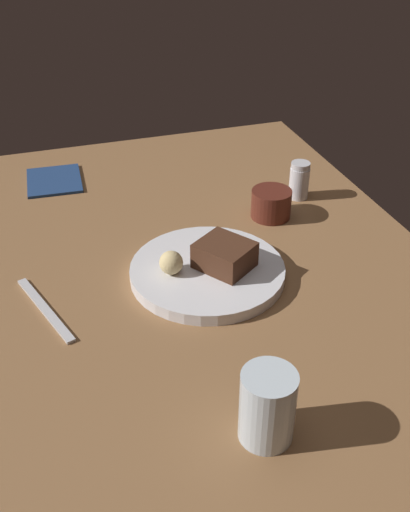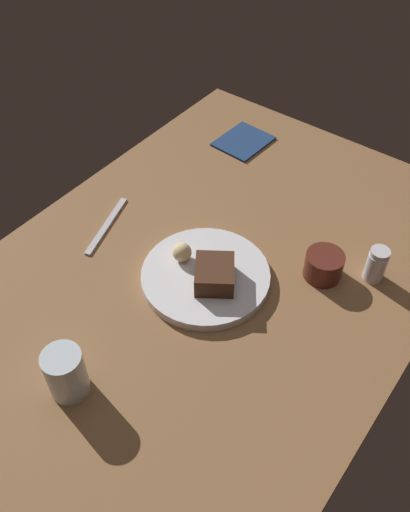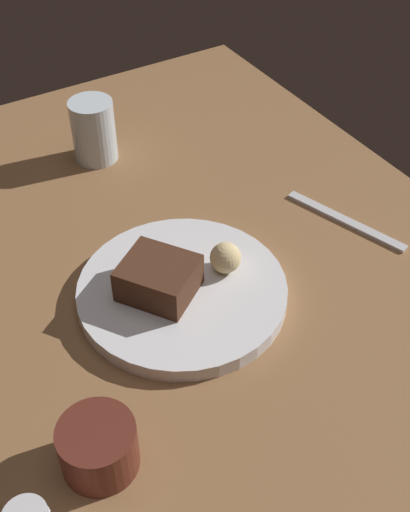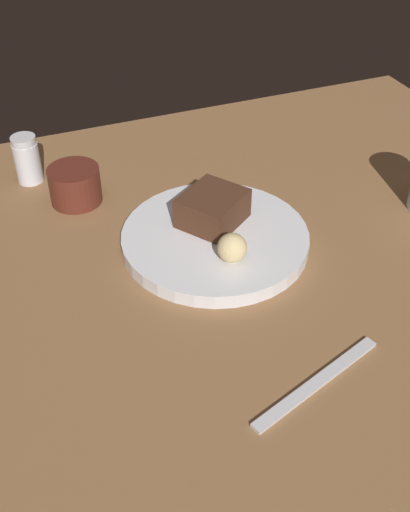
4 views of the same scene
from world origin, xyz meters
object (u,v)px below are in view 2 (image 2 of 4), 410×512
object	(u,v)px
dessert_plate	(206,276)
water_glass	(66,373)
chocolate_cake_slice	(215,274)
butter_knife	(107,225)
salt_shaker	(376,264)
bread_roll	(182,252)
coffee_cup	(324,265)
folded_napkin	(243,141)

from	to	relation	value
dessert_plate	water_glass	xyz separation A→B (cm)	(-34.08, 3.56, 3.96)
chocolate_cake_slice	butter_knife	bearing A→B (deg)	90.28
salt_shaker	chocolate_cake_slice	bearing A→B (deg)	132.38
bread_roll	salt_shaker	distance (cm)	39.34
coffee_cup	butter_knife	size ratio (longest dim) A/B	0.42
dessert_plate	salt_shaker	size ratio (longest dim) A/B	3.34
bread_roll	butter_knife	world-z (taller)	bread_roll
coffee_cup	butter_knife	world-z (taller)	coffee_cup
dessert_plate	butter_knife	distance (cm)	27.30
bread_roll	water_glass	size ratio (longest dim) A/B	0.40
chocolate_cake_slice	bread_roll	xyz separation A→B (cm)	(0.93, 9.01, -0.24)
dessert_plate	butter_knife	xyz separation A→B (cm)	(-0.89, 27.28, -0.77)
salt_shaker	butter_knife	xyz separation A→B (cm)	(-22.20, 54.23, -3.63)
bread_roll	coffee_cup	world-z (taller)	bread_roll
dessert_plate	water_glass	world-z (taller)	water_glass
dessert_plate	chocolate_cake_slice	bearing A→B (deg)	-104.90
chocolate_cake_slice	folded_napkin	bearing A→B (deg)	27.92
salt_shaker	bread_roll	bearing A→B (deg)	122.48
water_glass	folded_napkin	xyz separation A→B (cm)	(78.33, 17.49, -4.68)
chocolate_cake_slice	water_glass	bearing A→B (deg)	169.22
coffee_cup	folded_napkin	distance (cm)	48.72
bread_roll	coffee_cup	bearing A→B (deg)	-57.78
folded_napkin	chocolate_cake_slice	bearing A→B (deg)	-152.08
salt_shaker	water_glass	bearing A→B (deg)	151.15
dessert_plate	bread_roll	world-z (taller)	bread_roll
salt_shaker	water_glass	size ratio (longest dim) A/B	0.79
chocolate_cake_slice	dessert_plate	bearing A→B (deg)	75.10
chocolate_cake_slice	salt_shaker	distance (cm)	32.73
salt_shaker	butter_knife	world-z (taller)	salt_shaker
bread_roll	water_glass	bearing A→B (deg)	-175.56
folded_napkin	coffee_cup	bearing A→B (deg)	-126.00
coffee_cup	folded_napkin	world-z (taller)	coffee_cup
salt_shaker	coffee_cup	size ratio (longest dim) A/B	1.00
butter_knife	folded_napkin	size ratio (longest dim) A/B	1.38
chocolate_cake_slice	salt_shaker	world-z (taller)	salt_shaker
butter_knife	water_glass	bearing A→B (deg)	17.07
chocolate_cake_slice	folded_napkin	world-z (taller)	chocolate_cake_slice
chocolate_cake_slice	salt_shaker	xyz separation A→B (cm)	(22.06, -24.17, -0.39)
salt_shaker	butter_knife	bearing A→B (deg)	112.26
coffee_cup	water_glass	bearing A→B (deg)	156.26
salt_shaker	folded_napkin	size ratio (longest dim) A/B	0.57
coffee_cup	butter_knife	bearing A→B (deg)	109.94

